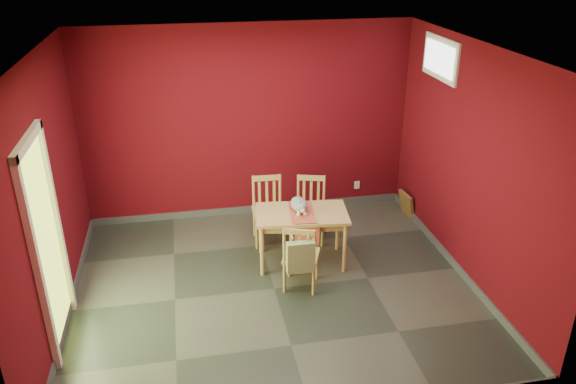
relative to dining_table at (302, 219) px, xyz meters
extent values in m
plane|color=#2D342D|center=(-0.43, -0.52, -0.60)|extent=(4.50, 4.50, 0.00)
plane|color=#4F0810|center=(-0.43, 1.48, 0.75)|extent=(4.50, 0.00, 4.50)
plane|color=#4F0810|center=(-0.43, -2.52, 0.75)|extent=(4.50, 0.00, 4.50)
plane|color=#4F0810|center=(-2.68, -0.52, 0.75)|extent=(0.00, 4.00, 4.00)
plane|color=#4F0810|center=(1.82, -0.52, 0.75)|extent=(0.00, 4.00, 4.00)
plane|color=white|center=(-0.43, -0.52, 2.10)|extent=(4.50, 4.50, 0.00)
cube|color=#3F4244|center=(-0.43, 1.47, -0.55)|extent=(4.50, 0.02, 0.10)
cube|color=#3F4244|center=(-2.67, -0.52, -0.55)|extent=(0.03, 4.00, 0.10)
cube|color=#3F4244|center=(1.81, -0.52, -0.55)|extent=(0.03, 4.00, 0.10)
cube|color=#B7D838|center=(-2.67, -0.92, 0.43)|extent=(0.02, 0.85, 2.05)
cube|color=white|center=(-2.65, -1.38, 0.47)|extent=(0.06, 0.08, 2.13)
cube|color=white|center=(-2.65, -0.45, 0.47)|extent=(0.06, 0.08, 2.13)
cube|color=white|center=(-2.65, -0.92, 1.49)|extent=(0.06, 1.01, 0.08)
cube|color=white|center=(1.80, 0.48, 1.75)|extent=(0.03, 0.90, 0.50)
cube|color=white|center=(1.78, 0.48, 1.75)|extent=(0.02, 0.76, 0.36)
cube|color=silver|center=(1.17, 1.47, -0.30)|extent=(0.08, 0.02, 0.12)
cube|color=tan|center=(0.00, 0.00, 0.07)|extent=(1.16, 0.76, 0.04)
cube|color=tan|center=(0.00, 0.00, 0.00)|extent=(1.04, 0.64, 0.09)
cylinder|color=tan|center=(-0.52, -0.21, -0.27)|extent=(0.05, 0.05, 0.65)
cylinder|color=tan|center=(-0.46, 0.32, -0.27)|extent=(0.05, 0.05, 0.65)
cylinder|color=tan|center=(0.46, -0.32, -0.27)|extent=(0.05, 0.05, 0.65)
cylinder|color=tan|center=(0.52, 0.21, -0.27)|extent=(0.05, 0.05, 0.65)
cube|color=#AA4631|center=(0.00, 0.00, 0.09)|extent=(0.35, 0.62, 0.01)
cube|color=#AA4631|center=(0.00, -0.30, -0.06)|extent=(0.29, 0.04, 0.30)
cube|color=tan|center=(-0.31, 0.59, -0.18)|extent=(0.43, 0.43, 0.04)
cylinder|color=tan|center=(-0.50, 0.42, -0.40)|extent=(0.03, 0.03, 0.40)
cylinder|color=tan|center=(-0.48, 0.77, -0.40)|extent=(0.03, 0.03, 0.40)
cylinder|color=tan|center=(-0.15, 0.40, -0.40)|extent=(0.03, 0.03, 0.40)
cylinder|color=tan|center=(-0.13, 0.75, -0.40)|extent=(0.03, 0.03, 0.40)
cylinder|color=tan|center=(-0.48, 0.77, 0.06)|extent=(0.03, 0.03, 0.44)
cylinder|color=tan|center=(-0.13, 0.75, 0.06)|extent=(0.03, 0.03, 0.44)
cube|color=tan|center=(-0.30, 0.76, 0.24)|extent=(0.37, 0.05, 0.07)
cube|color=tan|center=(-0.40, 0.77, 0.02)|extent=(0.03, 0.02, 0.34)
cube|color=tan|center=(-0.30, 0.76, 0.02)|extent=(0.03, 0.02, 0.34)
cube|color=tan|center=(-0.21, 0.76, 0.02)|extent=(0.03, 0.02, 0.34)
cube|color=tan|center=(0.23, 0.53, -0.19)|extent=(0.49, 0.49, 0.04)
cylinder|color=tan|center=(0.02, 0.41, -0.40)|extent=(0.03, 0.03, 0.39)
cylinder|color=tan|center=(0.11, 0.74, -0.40)|extent=(0.03, 0.03, 0.39)
cylinder|color=tan|center=(0.35, 0.32, -0.40)|extent=(0.03, 0.03, 0.39)
cylinder|color=tan|center=(0.44, 0.65, -0.40)|extent=(0.03, 0.03, 0.39)
cylinder|color=tan|center=(0.11, 0.74, 0.04)|extent=(0.03, 0.03, 0.43)
cylinder|color=tan|center=(0.44, 0.65, 0.04)|extent=(0.03, 0.03, 0.43)
cube|color=tan|center=(0.28, 0.69, 0.22)|extent=(0.36, 0.13, 0.07)
cube|color=tan|center=(0.19, 0.72, 0.00)|extent=(0.04, 0.03, 0.33)
cube|color=tan|center=(0.28, 0.69, 0.00)|extent=(0.04, 0.03, 0.33)
cube|color=tan|center=(0.37, 0.67, 0.00)|extent=(0.04, 0.03, 0.33)
cube|color=tan|center=(-0.11, -0.51, -0.20)|extent=(0.50, 0.50, 0.04)
cylinder|color=tan|center=(0.10, -0.41, -0.41)|extent=(0.03, 0.03, 0.38)
cylinder|color=tan|center=(-0.02, -0.72, -0.41)|extent=(0.03, 0.03, 0.38)
cylinder|color=tan|center=(-0.21, -0.30, -0.41)|extent=(0.03, 0.03, 0.38)
cylinder|color=tan|center=(-0.33, -0.61, -0.41)|extent=(0.03, 0.03, 0.38)
cylinder|color=tan|center=(-0.02, -0.72, 0.02)|extent=(0.03, 0.03, 0.41)
cylinder|color=tan|center=(-0.33, -0.61, 0.02)|extent=(0.03, 0.03, 0.41)
cube|color=tan|center=(-0.17, -0.66, 0.19)|extent=(0.34, 0.15, 0.06)
cube|color=tan|center=(-0.09, -0.70, -0.01)|extent=(0.04, 0.03, 0.32)
cube|color=tan|center=(-0.17, -0.66, -0.01)|extent=(0.04, 0.03, 0.32)
cube|color=tan|center=(-0.26, -0.63, -0.01)|extent=(0.04, 0.03, 0.32)
cube|color=#839B63|center=(-0.17, -0.74, -0.07)|extent=(0.31, 0.10, 0.36)
cylinder|color=#839B63|center=(-0.26, -0.68, 0.17)|extent=(0.02, 0.15, 0.02)
cylinder|color=#839B63|center=(-0.09, -0.68, 0.17)|extent=(0.02, 0.15, 0.02)
cube|color=brown|center=(1.76, 0.95, -0.42)|extent=(0.15, 0.36, 0.35)
cube|color=black|center=(1.75, 0.95, -0.42)|extent=(0.10, 0.25, 0.24)
camera|label=1|loc=(-1.31, -5.85, 3.12)|focal=35.00mm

